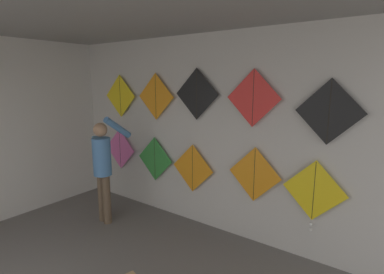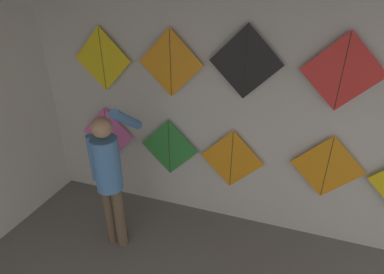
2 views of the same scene
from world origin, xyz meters
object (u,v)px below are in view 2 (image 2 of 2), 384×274
object	(u,v)px
shopkeeper	(109,173)
kite_5	(102,60)
kite_3	(327,167)
kite_8	(342,72)
kite_1	(169,148)
kite_6	(171,63)
kite_2	(232,159)
kite_7	(246,63)
kite_0	(108,134)

from	to	relation	value
shopkeeper	kite_5	bearing A→B (deg)	126.31
kite_3	kite_8	distance (m)	0.99
kite_1	kite_5	bearing A→B (deg)	180.00
shopkeeper	kite_6	distance (m)	1.30
kite_5	kite_2	bearing A→B (deg)	0.00
kite_1	kite_7	distance (m)	1.37
kite_6	kite_7	xyz separation A→B (m)	(0.79, 0.00, 0.06)
kite_2	kite_7	size ratio (longest dim) A/B	1.00
kite_7	kite_8	size ratio (longest dim) A/B	1.00
kite_3	kite_6	xyz separation A→B (m)	(-1.71, 0.00, 0.94)
kite_2	kite_3	world-z (taller)	kite_3
kite_3	kite_6	bearing A→B (deg)	180.00
shopkeeper	kite_6	bearing A→B (deg)	69.34
kite_3	kite_5	bearing A→B (deg)	180.00
shopkeeper	kite_6	xyz separation A→B (m)	(0.39, 0.77, 0.97)
kite_8	kite_6	bearing A→B (deg)	180.00
kite_1	kite_0	bearing A→B (deg)	180.00
kite_0	kite_7	bearing A→B (deg)	0.00
kite_1	kite_6	distance (m)	1.02
kite_1	kite_5	xyz separation A→B (m)	(-0.78, 0.00, 1.00)
shopkeeper	kite_8	xyz separation A→B (m)	(2.04, 0.77, 1.01)
kite_1	kite_3	world-z (taller)	kite_3
kite_1	kite_7	bearing A→B (deg)	0.00
kite_1	kite_2	bearing A→B (deg)	0.00
shopkeeper	kite_7	bearing A→B (deg)	39.50
kite_6	kite_8	xyz separation A→B (m)	(1.65, 0.00, 0.04)
kite_0	kite_3	world-z (taller)	kite_3
kite_1	kite_7	xyz separation A→B (m)	(0.84, 0.00, 1.08)
kite_3	kite_0	bearing A→B (deg)	180.00
shopkeeper	kite_7	size ratio (longest dim) A/B	2.27
kite_0	kite_2	xyz separation A→B (m)	(1.62, 0.00, -0.07)
kite_2	kite_3	distance (m)	1.00
shopkeeper	kite_2	distance (m)	1.35
kite_3	kite_7	world-z (taller)	kite_7
kite_2	kite_5	size ratio (longest dim) A/B	1.00
kite_1	kite_6	size ratio (longest dim) A/B	1.00
kite_8	shopkeeper	bearing A→B (deg)	-159.37
kite_2	kite_5	xyz separation A→B (m)	(-1.55, 0.00, 1.02)
kite_0	kite_1	size ratio (longest dim) A/B	1.00
kite_1	kite_3	size ratio (longest dim) A/B	1.00
kite_3	kite_6	world-z (taller)	kite_6
kite_3	kite_7	size ratio (longest dim) A/B	1.00
kite_5	kite_6	xyz separation A→B (m)	(0.84, 0.00, 0.02)
kite_6	kite_8	distance (m)	1.65
kite_7	kite_6	bearing A→B (deg)	180.00
kite_2	kite_6	bearing A→B (deg)	180.00
kite_5	kite_8	xyz separation A→B (m)	(2.49, 0.00, 0.06)
kite_3	kite_5	size ratio (longest dim) A/B	1.00
kite_8	kite_5	bearing A→B (deg)	180.00
kite_0	kite_2	bearing A→B (deg)	0.00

